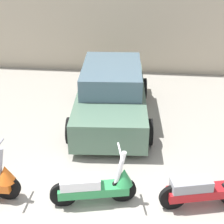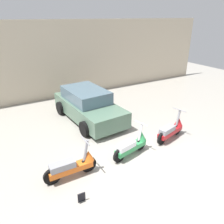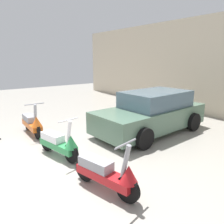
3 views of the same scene
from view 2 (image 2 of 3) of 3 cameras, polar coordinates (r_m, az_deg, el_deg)
The scene contains 7 objects.
ground_plane at distance 7.11m, azimuth 10.18°, elevation -14.10°, with size 28.00×28.00×0.00m, color #9E998E.
wall_back at distance 12.67m, azimuth -12.35°, elevation 13.16°, with size 19.60×0.12×4.16m, color beige.
scooter_front_left at distance 6.56m, azimuth -10.18°, elevation -13.52°, with size 1.59×0.57×1.11m.
scooter_front_right at distance 7.40m, azimuth 5.25°, elevation -8.53°, with size 1.51×0.65×1.07m.
scooter_front_center at distance 8.60m, azimuth 15.25°, elevation -4.37°, with size 1.53×0.69×1.08m.
car_rear_left at distance 9.83m, azimuth -6.28°, elevation 1.77°, with size 2.16×4.13×1.36m.
placard_near_left_scooter at distance 5.98m, azimuth -7.94°, elevation -21.31°, with size 0.20×0.13×0.26m.
Camera 2 is at (-3.81, -4.15, 4.34)m, focal length 35.00 mm.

